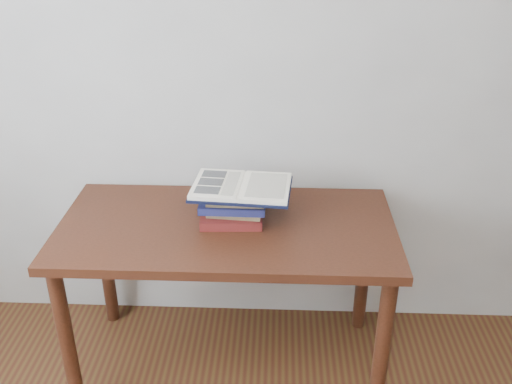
{
  "coord_description": "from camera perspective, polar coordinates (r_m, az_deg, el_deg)",
  "views": [
    {
      "loc": [
        0.13,
        -0.56,
        1.85
      ],
      "look_at": [
        0.05,
        1.33,
        0.88
      ],
      "focal_mm": 40.0,
      "sensor_mm": 36.0,
      "label": 1
    }
  ],
  "objects": [
    {
      "name": "desk",
      "position": [
        2.31,
        -2.91,
        -5.35
      ],
      "size": [
        1.33,
        0.67,
        0.71
      ],
      "color": "#401D10",
      "rests_on": "ground"
    },
    {
      "name": "open_book",
      "position": [
        2.23,
        -1.45,
        0.49
      ],
      "size": [
        0.4,
        0.3,
        0.03
      ],
      "rotation": [
        0.0,
        0.0,
        -0.08
      ],
      "color": "black",
      "rests_on": "book_stack"
    },
    {
      "name": "room_shell",
      "position": [
        0.64,
        -16.6,
        5.63
      ],
      "size": [
        3.54,
        3.54,
        2.62
      ],
      "color": "beige",
      "rests_on": "ground"
    },
    {
      "name": "book_stack",
      "position": [
        2.25,
        -2.25,
        -1.49
      ],
      "size": [
        0.26,
        0.19,
        0.13
      ],
      "color": "maroon",
      "rests_on": "desk"
    }
  ]
}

